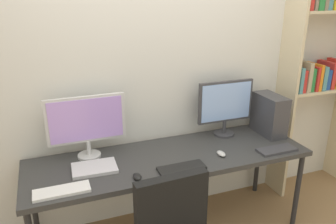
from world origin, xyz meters
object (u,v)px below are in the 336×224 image
Objects in this scene: keyboard_left at (62,191)px; keyboard_center at (182,168)px; bookshelf at (323,58)px; monitor_right at (225,105)px; pc_tower at (269,115)px; laptop_closed at (94,168)px; mouse_left_side at (137,176)px; keyboard_right at (277,150)px; mouse_right_side at (221,154)px; desk at (170,161)px; monitor_left at (86,123)px.

keyboard_left and keyboard_center have the same top height.
bookshelf is at bearing 10.46° from keyboard_left.
monitor_right reaches higher than pc_tower.
mouse_left_side is at bearing -39.20° from laptop_closed.
monitor_right is at bearing 36.40° from keyboard_center.
monitor_right is 0.57m from keyboard_right.
bookshelf is 1.45m from mouse_right_side.
desk is 0.24m from keyboard_center.
monitor_left reaches higher than pc_tower.
mouse_left_side is at bearing -0.90° from keyboard_left.
laptop_closed is (-0.26, 0.23, -0.00)m from mouse_left_side.
bookshelf reaches higher than mouse_right_side.
bookshelf is at bearing 7.93° from desk.
mouse_right_side is at bearing 7.81° from mouse_left_side.
bookshelf reaches higher than keyboard_right.
laptop_closed reaches higher than keyboard_right.
monitor_left is 1.60m from pc_tower.
mouse_right_side is (-0.46, 0.09, 0.01)m from keyboard_right.
keyboard_center is at bearing -36.40° from monitor_left.
mouse_left_side is 1.00× the size of mouse_right_side.
bookshelf is 6.42× the size of keyboard_right.
desk is 0.60m from laptop_closed.
laptop_closed is at bearing 42.32° from keyboard_left.
mouse_left_side is (0.26, -0.45, -0.27)m from monitor_left.
mouse_right_side reaches higher than keyboard_center.
keyboard_left is 3.74× the size of mouse_right_side.
keyboard_center is 3.67× the size of mouse_left_side.
monitor_left reaches higher than laptop_closed.
laptop_closed is at bearing -169.60° from monitor_right.
mouse_left_side is 0.30× the size of laptop_closed.
monitor_left is 6.17× the size of mouse_left_side.
mouse_right_side is 0.98m from laptop_closed.
monitor_right is at bearing 163.98° from pc_tower.
desk is 23.15× the size of mouse_right_side.
mouse_left_side is (-1.18, -0.01, 0.01)m from keyboard_right.
monitor_right is 1.43× the size of keyboard_left.
mouse_right_side is at bearing -122.29° from monitor_right.
desk is 0.87m from keyboard_left.
pc_tower reaches higher than keyboard_left.
keyboard_center reaches higher than desk.
pc_tower reaches higher than desk.
bookshelf is 1.10m from monitor_right.
mouse_right_side is at bearing 13.45° from keyboard_center.
mouse_left_side and mouse_right_side have the same top height.
laptop_closed is at bearing -176.14° from pc_tower.
bookshelf is 2.27m from monitor_left.
keyboard_left is at bearing -164.69° from desk.
bookshelf reaches higher than monitor_right.
monitor_right reaches higher than monitor_left.
monitor_left is 1.85× the size of laptop_closed.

